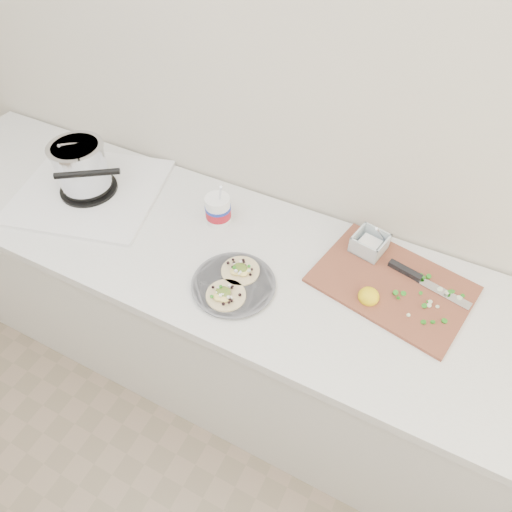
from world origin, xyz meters
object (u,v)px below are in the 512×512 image
at_px(cutboard, 392,278).
at_px(stove, 84,175).
at_px(tub, 218,208).
at_px(taco_plate, 233,283).

bearing_deg(cutboard, stove, -164.02).
bearing_deg(tub, taco_plate, -51.51).
xyz_separation_m(tub, cutboard, (0.64, 0.01, -0.05)).
distance_m(stove, tub, 0.54).
distance_m(stove, taco_plate, 0.74).
bearing_deg(taco_plate, stove, 168.01).
bearing_deg(stove, taco_plate, -27.07).
distance_m(stove, cutboard, 1.17).
height_order(tub, cutboard, tub).
relative_size(stove, taco_plate, 2.36).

